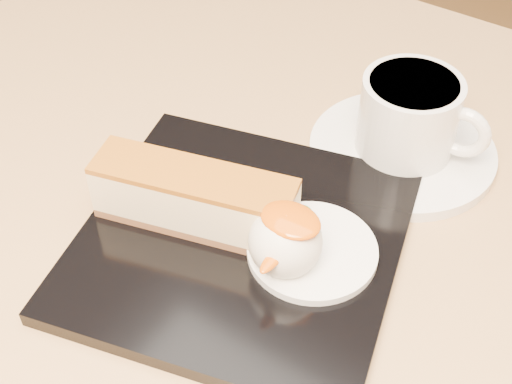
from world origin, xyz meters
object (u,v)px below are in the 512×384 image
Objects in this scene: coffee_cup at (411,115)px; cheesecake at (194,198)px; saucer at (402,151)px; dessert_plate at (240,242)px; ice_cream_scoop at (285,242)px; table at (227,365)px.

cheesecake is at bearing -124.37° from coffee_cup.
dessert_plate is at bearing -108.44° from saucer.
saucer is at bearing -180.00° from coffee_cup.
cheesecake is at bearing 180.00° from ice_cream_scoop.
cheesecake is at bearing -171.87° from dessert_plate.
coffee_cup is at bearing 70.93° from dessert_plate.
saucer is at bearing 85.81° from ice_cream_scoop.
coffee_cup is at bearing 45.79° from cheesecake.
ice_cream_scoop is (0.04, -0.00, 0.03)m from dessert_plate.
saucer is at bearing 46.30° from cheesecake.
cheesecake is 3.01× the size of ice_cream_scoop.
dessert_plate is at bearing -114.49° from coffee_cup.
dessert_plate reaches higher than saucer.
dessert_plate is 2.12× the size of coffee_cup.
dessert_plate is 0.05m from ice_cream_scoop.
table is at bearing -111.51° from saucer.
coffee_cup reaches higher than saucer.
cheesecake is 1.43× the size of coffee_cup.
dessert_plate is at bearing 172.87° from ice_cream_scoop.
dessert_plate is 1.47× the size of saucer.
table is at bearing -117.50° from coffee_cup.
coffee_cup is (0.07, 0.16, 0.20)m from table.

